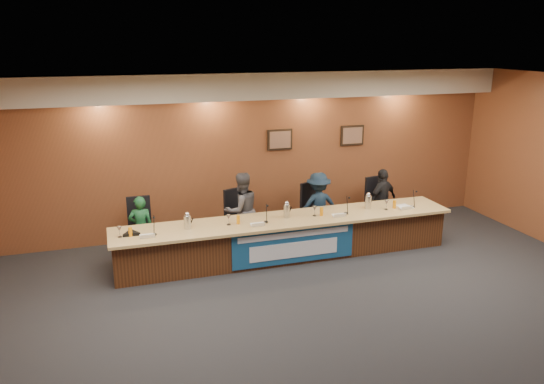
% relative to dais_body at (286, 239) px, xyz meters
% --- Properties ---
extents(floor, '(10.00, 10.00, 0.00)m').
position_rel_dais_body_xyz_m(floor, '(0.00, -2.40, -0.35)').
color(floor, '#232325').
rests_on(floor, ground).
extents(ceiling, '(10.00, 8.00, 0.04)m').
position_rel_dais_body_xyz_m(ceiling, '(0.00, -2.40, 2.85)').
color(ceiling, silver).
rests_on(ceiling, wall_back).
extents(wall_back, '(10.00, 0.04, 3.20)m').
position_rel_dais_body_xyz_m(wall_back, '(0.00, 1.60, 1.25)').
color(wall_back, brown).
rests_on(wall_back, floor).
extents(soffit, '(10.00, 0.50, 0.50)m').
position_rel_dais_body_xyz_m(soffit, '(0.00, 1.35, 2.60)').
color(soffit, beige).
rests_on(soffit, wall_back).
extents(dais_body, '(6.00, 0.80, 0.70)m').
position_rel_dais_body_xyz_m(dais_body, '(0.00, 0.00, 0.00)').
color(dais_body, '#472512').
rests_on(dais_body, floor).
extents(dais_top, '(6.10, 0.95, 0.05)m').
position_rel_dais_body_xyz_m(dais_top, '(0.00, -0.05, 0.38)').
color(dais_top, tan).
rests_on(dais_top, dais_body).
extents(banner, '(2.20, 0.02, 0.65)m').
position_rel_dais_body_xyz_m(banner, '(0.00, -0.41, 0.03)').
color(banner, navy).
rests_on(banner, dais_body).
extents(banner_text_upper, '(2.00, 0.01, 0.10)m').
position_rel_dais_body_xyz_m(banner_text_upper, '(0.00, -0.43, 0.23)').
color(banner_text_upper, silver).
rests_on(banner_text_upper, banner).
extents(banner_text_lower, '(1.60, 0.01, 0.28)m').
position_rel_dais_body_xyz_m(banner_text_lower, '(0.00, -0.43, -0.05)').
color(banner_text_lower, silver).
rests_on(banner_text_lower, banner).
extents(wall_photo_left, '(0.52, 0.04, 0.42)m').
position_rel_dais_body_xyz_m(wall_photo_left, '(0.40, 1.57, 1.50)').
color(wall_photo_left, black).
rests_on(wall_photo_left, wall_back).
extents(wall_photo_right, '(0.52, 0.04, 0.42)m').
position_rel_dais_body_xyz_m(wall_photo_right, '(2.00, 1.57, 1.50)').
color(wall_photo_right, black).
rests_on(wall_photo_right, wall_back).
extents(panelist_a, '(0.45, 0.31, 1.17)m').
position_rel_dais_body_xyz_m(panelist_a, '(-2.47, 0.71, 0.23)').
color(panelist_a, '#18522A').
rests_on(panelist_a, floor).
extents(panelist_b, '(0.82, 0.71, 1.45)m').
position_rel_dais_body_xyz_m(panelist_b, '(-0.64, 0.71, 0.37)').
color(panelist_b, '#464549').
rests_on(panelist_b, floor).
extents(panelist_c, '(0.87, 0.51, 1.33)m').
position_rel_dais_body_xyz_m(panelist_c, '(0.90, 0.71, 0.31)').
color(panelist_c, '#112133').
rests_on(panelist_c, floor).
extents(panelist_d, '(0.83, 0.59, 1.30)m').
position_rel_dais_body_xyz_m(panelist_d, '(2.31, 0.71, 0.30)').
color(panelist_d, black).
rests_on(panelist_d, floor).
extents(office_chair_a, '(0.48, 0.48, 0.08)m').
position_rel_dais_body_xyz_m(office_chair_a, '(-2.47, 0.81, 0.13)').
color(office_chair_a, black).
rests_on(office_chair_a, floor).
extents(office_chair_b, '(0.61, 0.61, 0.08)m').
position_rel_dais_body_xyz_m(office_chair_b, '(-0.64, 0.81, 0.13)').
color(office_chair_b, black).
rests_on(office_chair_b, floor).
extents(office_chair_c, '(0.62, 0.62, 0.08)m').
position_rel_dais_body_xyz_m(office_chair_c, '(0.90, 0.81, 0.13)').
color(office_chair_c, black).
rests_on(office_chair_c, floor).
extents(office_chair_d, '(0.55, 0.55, 0.08)m').
position_rel_dais_body_xyz_m(office_chair_d, '(2.31, 0.81, 0.13)').
color(office_chair_d, black).
rests_on(office_chair_d, floor).
extents(nameplate_a, '(0.24, 0.08, 0.10)m').
position_rel_dais_body_xyz_m(nameplate_a, '(-2.44, -0.30, 0.45)').
color(nameplate_a, white).
rests_on(nameplate_a, dais_top).
extents(microphone_a, '(0.07, 0.07, 0.02)m').
position_rel_dais_body_xyz_m(microphone_a, '(-2.32, -0.17, 0.41)').
color(microphone_a, black).
rests_on(microphone_a, dais_top).
extents(juice_glass_a, '(0.06, 0.06, 0.15)m').
position_rel_dais_body_xyz_m(juice_glass_a, '(-2.69, -0.12, 0.47)').
color(juice_glass_a, orange).
rests_on(juice_glass_a, dais_top).
extents(water_glass_a, '(0.08, 0.08, 0.18)m').
position_rel_dais_body_xyz_m(water_glass_a, '(-2.85, -0.11, 0.49)').
color(water_glass_a, silver).
rests_on(water_glass_a, dais_top).
extents(nameplate_b, '(0.24, 0.08, 0.10)m').
position_rel_dais_body_xyz_m(nameplate_b, '(-0.61, -0.31, 0.45)').
color(nameplate_b, white).
rests_on(nameplate_b, dais_top).
extents(microphone_b, '(0.07, 0.07, 0.02)m').
position_rel_dais_body_xyz_m(microphone_b, '(-0.42, -0.13, 0.41)').
color(microphone_b, black).
rests_on(microphone_b, dais_top).
extents(juice_glass_b, '(0.06, 0.06, 0.15)m').
position_rel_dais_body_xyz_m(juice_glass_b, '(-0.89, -0.07, 0.47)').
color(juice_glass_b, orange).
rests_on(juice_glass_b, dais_top).
extents(water_glass_b, '(0.08, 0.08, 0.18)m').
position_rel_dais_body_xyz_m(water_glass_b, '(-1.06, -0.07, 0.49)').
color(water_glass_b, silver).
rests_on(water_glass_b, dais_top).
extents(nameplate_c, '(0.24, 0.08, 0.10)m').
position_rel_dais_body_xyz_m(nameplate_c, '(0.91, -0.28, 0.45)').
color(nameplate_c, white).
rests_on(nameplate_c, dais_top).
extents(microphone_c, '(0.07, 0.07, 0.02)m').
position_rel_dais_body_xyz_m(microphone_c, '(1.10, -0.13, 0.41)').
color(microphone_c, black).
rests_on(microphone_c, dais_top).
extents(juice_glass_c, '(0.06, 0.06, 0.15)m').
position_rel_dais_body_xyz_m(juice_glass_c, '(0.64, -0.09, 0.47)').
color(juice_glass_c, orange).
rests_on(juice_glass_c, dais_top).
extents(water_glass_c, '(0.08, 0.08, 0.18)m').
position_rel_dais_body_xyz_m(water_glass_c, '(0.51, -0.07, 0.49)').
color(water_glass_c, silver).
rests_on(water_glass_c, dais_top).
extents(nameplate_d, '(0.24, 0.08, 0.10)m').
position_rel_dais_body_xyz_m(nameplate_d, '(2.28, -0.26, 0.45)').
color(nameplate_d, white).
rests_on(nameplate_d, dais_top).
extents(microphone_d, '(0.07, 0.07, 0.02)m').
position_rel_dais_body_xyz_m(microphone_d, '(2.47, -0.14, 0.41)').
color(microphone_d, black).
rests_on(microphone_d, dais_top).
extents(juice_glass_d, '(0.06, 0.06, 0.15)m').
position_rel_dais_body_xyz_m(juice_glass_d, '(2.10, -0.11, 0.47)').
color(juice_glass_d, orange).
rests_on(juice_glass_d, dais_top).
extents(water_glass_d, '(0.08, 0.08, 0.18)m').
position_rel_dais_body_xyz_m(water_glass_d, '(1.91, -0.14, 0.49)').
color(water_glass_d, silver).
rests_on(water_glass_d, dais_top).
extents(carafe_left, '(0.12, 0.12, 0.23)m').
position_rel_dais_body_xyz_m(carafe_left, '(-1.76, -0.04, 0.51)').
color(carafe_left, silver).
rests_on(carafe_left, dais_top).
extents(carafe_mid, '(0.11, 0.11, 0.25)m').
position_rel_dais_body_xyz_m(carafe_mid, '(0.01, -0.00, 0.52)').
color(carafe_mid, silver).
rests_on(carafe_mid, dais_top).
extents(carafe_right, '(0.12, 0.12, 0.25)m').
position_rel_dais_body_xyz_m(carafe_right, '(1.62, 0.02, 0.52)').
color(carafe_right, silver).
rests_on(carafe_right, dais_top).
extents(speakerphone, '(0.32, 0.32, 0.05)m').
position_rel_dais_body_xyz_m(speakerphone, '(-2.67, -0.05, 0.43)').
color(speakerphone, black).
rests_on(speakerphone, dais_top).
extents(paper_stack, '(0.26, 0.33, 0.01)m').
position_rel_dais_body_xyz_m(paper_stack, '(2.35, -0.09, 0.40)').
color(paper_stack, white).
rests_on(paper_stack, dais_top).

